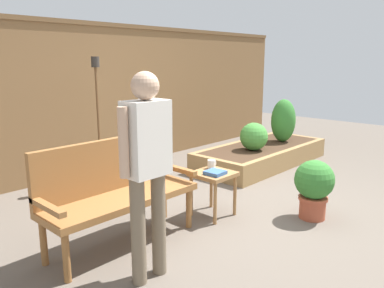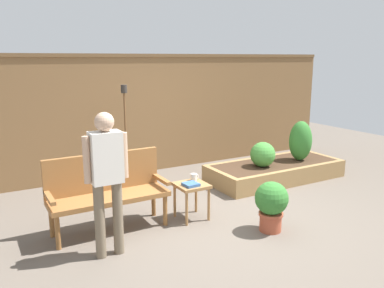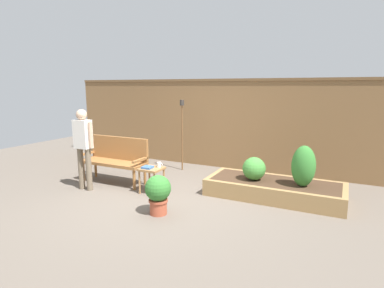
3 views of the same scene
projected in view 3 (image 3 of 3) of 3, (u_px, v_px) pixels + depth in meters
name	position (u px, v px, depth m)	size (l,w,h in m)	color
ground_plane	(161.00, 199.00, 5.62)	(14.00, 14.00, 0.00)	#60564C
fence_back	(217.00, 123.00, 7.71)	(8.40, 0.14, 2.16)	brown
garden_bench	(116.00, 156.00, 6.54)	(1.44, 0.48, 0.94)	#936033
side_table	(152.00, 172.00, 5.88)	(0.40, 0.40, 0.48)	#9E7042
cup_on_table	(159.00, 165.00, 5.91)	(0.12, 0.09, 0.09)	silver
book_on_table	(148.00, 167.00, 5.83)	(0.18, 0.18, 0.04)	#38609E
potted_boxwood	(158.00, 192.00, 4.89)	(0.41, 0.41, 0.63)	#A84C33
raised_planter_bed	(274.00, 189.00, 5.68)	(2.40, 1.00, 0.30)	#997547
shrub_near_bench	(254.00, 169.00, 5.70)	(0.42, 0.42, 0.42)	brown
shrub_far_corner	(303.00, 166.00, 5.30)	(0.40, 0.40, 0.71)	brown
tiki_torch	(182.00, 122.00, 7.36)	(0.10, 0.10, 1.67)	brown
person_by_bench	(83.00, 142.00, 5.96)	(0.47, 0.20, 1.56)	#70604C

